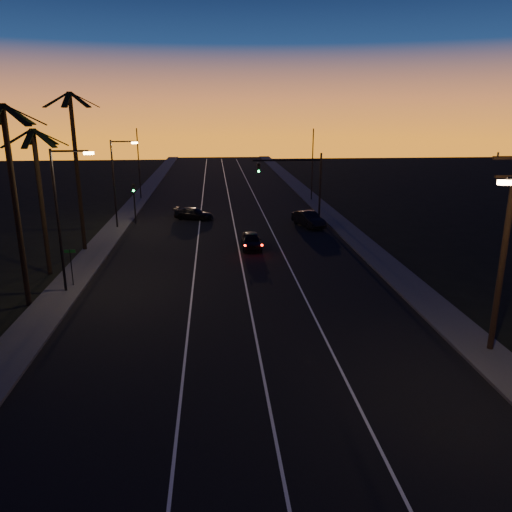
{
  "coord_description": "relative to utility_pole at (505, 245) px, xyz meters",
  "views": [
    {
      "loc": [
        -1.46,
        -10.73,
        11.16
      ],
      "look_at": [
        1.06,
        19.07,
        2.41
      ],
      "focal_mm": 35.0,
      "sensor_mm": 36.0,
      "label": 1
    }
  ],
  "objects": [
    {
      "name": "palm_mid",
      "position": [
        -24.8,
        14.0,
        0.94
      ],
      "size": [
        4.25,
        4.16,
        10.03
      ],
      "color": "black",
      "rests_on": "ground"
    },
    {
      "name": "far_pole_right",
      "position": [
        -0.6,
        42.0,
        -0.82
      ],
      "size": [
        0.14,
        0.14,
        9.0
      ],
      "primitive_type": "cylinder",
      "color": "black",
      "rests_on": "ground"
    },
    {
      "name": "palm_far",
      "position": [
        -23.8,
        20.0,
        2.3
      ],
      "size": [
        4.25,
        4.16,
        12.53
      ],
      "color": "black",
      "rests_on": "ground"
    },
    {
      "name": "street_sign",
      "position": [
        -22.4,
        11.0,
        -3.66
      ],
      "size": [
        0.7,
        0.06,
        2.6
      ],
      "color": "black",
      "rests_on": "ground"
    },
    {
      "name": "lane_stripe_right",
      "position": [
        -7.6,
        20.0,
        -5.3
      ],
      "size": [
        0.12,
        160.0,
        0.01
      ],
      "primitive_type": "cube",
      "color": "silver",
      "rests_on": "road"
    },
    {
      "name": "signal_post",
      "position": [
        -21.1,
        29.98,
        -2.42
      ],
      "size": [
        0.28,
        0.37,
        4.2
      ],
      "color": "black",
      "rests_on": "ground"
    },
    {
      "name": "far_pole_left",
      "position": [
        -22.6,
        45.0,
        -0.82
      ],
      "size": [
        0.14,
        0.14,
        9.0
      ],
      "primitive_type": "cylinder",
      "color": "black",
      "rests_on": "ground"
    },
    {
      "name": "streetlight_left_far",
      "position": [
        -22.29,
        28.0,
        -0.25
      ],
      "size": [
        2.55,
        0.26,
        8.5
      ],
      "color": "black",
      "rests_on": "ground"
    },
    {
      "name": "sidewalk_left",
      "position": [
        -22.8,
        20.0,
        -5.24
      ],
      "size": [
        2.4,
        170.0,
        0.16
      ],
      "primitive_type": "cube",
      "color": "#383835",
      "rests_on": "ground"
    },
    {
      "name": "road",
      "position": [
        -11.6,
        20.0,
        -5.31
      ],
      "size": [
        20.0,
        170.0,
        0.01
      ],
      "primitive_type": "cube",
      "color": "black",
      "rests_on": "ground"
    },
    {
      "name": "lead_car",
      "position": [
        -10.03,
        19.59,
        -4.63
      ],
      "size": [
        1.6,
        4.41,
        1.34
      ],
      "color": "black",
      "rests_on": "road"
    },
    {
      "name": "lane_stripe_left",
      "position": [
        -14.6,
        20.0,
        -5.3
      ],
      "size": [
        0.12,
        160.0,
        0.01
      ],
      "primitive_type": "cube",
      "color": "silver",
      "rests_on": "road"
    },
    {
      "name": "streetlight_left_near",
      "position": [
        -22.3,
        10.0,
        0.01
      ],
      "size": [
        2.55,
        0.26,
        9.0
      ],
      "color": "black",
      "rests_on": "ground"
    },
    {
      "name": "palm_near",
      "position": [
        -24.2,
        8.0,
        1.76
      ],
      "size": [
        4.25,
        4.16,
        11.53
      ],
      "color": "black",
      "rests_on": "ground"
    },
    {
      "name": "right_car",
      "position": [
        -3.75,
        27.27,
        -4.55
      ],
      "size": [
        2.93,
        4.82,
        1.5
      ],
      "color": "black",
      "rests_on": "road"
    },
    {
      "name": "sidewalk_right",
      "position": [
        -0.4,
        20.0,
        -5.24
      ],
      "size": [
        2.4,
        170.0,
        0.16
      ],
      "primitive_type": "cube",
      "color": "#383835",
      "rests_on": "ground"
    },
    {
      "name": "lane_stripe_mid",
      "position": [
        -11.1,
        20.0,
        -5.3
      ],
      "size": [
        0.12,
        160.0,
        0.01
      ],
      "primitive_type": "cube",
      "color": "silver",
      "rests_on": "road"
    },
    {
      "name": "utility_pole",
      "position": [
        0.0,
        0.0,
        0.0
      ],
      "size": [
        2.2,
        0.28,
        10.0
      ],
      "color": "black",
      "rests_on": "ground"
    },
    {
      "name": "cross_car",
      "position": [
        -15.26,
        31.66,
        -4.69
      ],
      "size": [
        4.54,
        3.02,
        1.22
      ],
      "color": "black",
      "rests_on": "road"
    },
    {
      "name": "signal_mast",
      "position": [
        -4.46,
        29.99,
        -0.53
      ],
      "size": [
        7.1,
        0.41,
        7.0
      ],
      "color": "black",
      "rests_on": "ground"
    }
  ]
}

